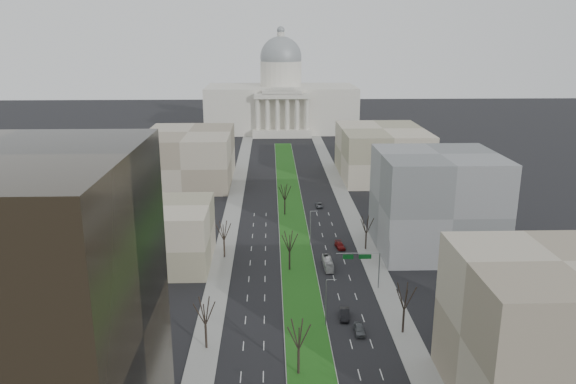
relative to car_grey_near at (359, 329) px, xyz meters
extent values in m
plane|color=black|center=(-9.44, 67.88, -0.76)|extent=(600.00, 600.00, 0.00)
cube|color=#999993|center=(-9.44, 66.88, -0.69)|extent=(8.00, 222.00, 0.15)
cube|color=#1A4F15|center=(-9.44, 66.88, -0.59)|extent=(7.70, 221.70, 0.06)
cube|color=gray|center=(-26.94, 42.88, -0.69)|extent=(5.00, 330.00, 0.15)
cube|color=gray|center=(8.06, 42.88, -0.69)|extent=(5.00, 330.00, 0.15)
cube|color=beige|center=(-9.44, 217.88, 11.24)|extent=(80.00, 40.00, 24.00)
cube|color=beige|center=(-9.44, 194.88, 1.24)|extent=(30.00, 6.00, 4.00)
cube|color=beige|center=(-9.44, 194.88, 20.24)|extent=(28.00, 5.00, 2.50)
cube|color=beige|center=(-9.44, 194.88, 22.24)|extent=(20.00, 5.00, 1.80)
cube|color=beige|center=(-9.44, 194.88, 23.84)|extent=(12.00, 5.00, 1.60)
cylinder|color=beige|center=(-9.44, 217.88, 29.24)|extent=(22.00, 22.00, 14.00)
sphere|color=gray|center=(-9.44, 217.88, 38.24)|extent=(22.00, 22.00, 22.00)
cylinder|color=beige|center=(-9.44, 217.88, 49.24)|extent=(4.00, 4.00, 4.00)
sphere|color=gray|center=(-9.44, 217.88, 52.24)|extent=(4.00, 4.00, 4.00)
cylinder|color=beige|center=(-21.94, 194.88, 11.24)|extent=(2.00, 2.00, 16.00)
cylinder|color=beige|center=(-16.94, 194.88, 11.24)|extent=(2.00, 2.00, 16.00)
cylinder|color=beige|center=(-11.94, 194.88, 11.24)|extent=(2.00, 2.00, 16.00)
cylinder|color=beige|center=(-6.94, 194.88, 11.24)|extent=(2.00, 2.00, 16.00)
cylinder|color=beige|center=(-1.94, 194.88, 11.24)|extent=(2.00, 2.00, 16.00)
cylinder|color=beige|center=(3.06, 194.88, 11.24)|extent=(2.00, 2.00, 16.00)
cube|color=gray|center=(-42.44, 32.88, 6.24)|extent=(26.00, 22.00, 14.00)
cube|color=gray|center=(23.56, -20.12, 10.24)|extent=(26.00, 24.00, 22.00)
cube|color=slate|center=(24.56, 39.88, 11.24)|extent=(28.00, 26.00, 24.00)
cube|color=gray|center=(-44.44, 107.88, 8.24)|extent=(30.00, 40.00, 18.00)
cube|color=gray|center=(25.56, 112.88, 8.24)|extent=(30.00, 40.00, 18.00)
cylinder|color=black|center=(-26.64, -4.12, 1.40)|extent=(0.40, 0.40, 4.32)
cylinder|color=black|center=(-26.64, 35.88, 1.35)|extent=(0.40, 0.40, 4.22)
cylinder|color=black|center=(7.76, -0.12, 1.45)|extent=(0.40, 0.40, 4.42)
cylinder|color=black|center=(7.76, 39.88, 1.26)|extent=(0.40, 0.40, 4.03)
cylinder|color=black|center=(-11.44, -12.12, 1.40)|extent=(0.40, 0.40, 4.32)
cylinder|color=black|center=(-11.44, 27.88, 1.40)|extent=(0.40, 0.40, 4.32)
cylinder|color=black|center=(-11.44, 67.88, 1.40)|extent=(0.40, 0.40, 4.32)
cylinder|color=gray|center=(-5.74, 2.88, 3.74)|extent=(0.20, 0.20, 9.00)
cylinder|color=gray|center=(-4.84, 2.88, 8.34)|extent=(1.80, 0.12, 0.12)
cylinder|color=gray|center=(-5.74, 42.88, 3.74)|extent=(0.20, 0.20, 9.00)
cylinder|color=gray|center=(-4.84, 42.88, 8.34)|extent=(1.80, 0.12, 0.12)
cylinder|color=gray|center=(6.76, 17.88, 3.24)|extent=(0.24, 0.24, 8.00)
cylinder|color=gray|center=(2.26, 17.88, 7.24)|extent=(9.00, 0.18, 0.18)
cube|color=#0C591E|center=(3.76, 17.96, 6.44)|extent=(2.60, 0.08, 1.00)
cube|color=#0C591E|center=(0.26, 17.96, 6.44)|extent=(2.20, 0.08, 1.00)
imported|color=#4B4F53|center=(0.00, 0.00, 0.00)|extent=(1.84, 4.48, 1.52)
imported|color=black|center=(-1.91, 5.60, 0.05)|extent=(2.25, 5.09, 1.62)
imported|color=#660D0D|center=(1.53, 40.98, -0.06)|extent=(2.56, 5.01, 1.39)
imported|color=#56595F|center=(-0.65, 75.20, -0.15)|extent=(2.12, 4.47, 1.23)
imported|color=silver|center=(-2.69, 29.06, 0.33)|extent=(2.02, 7.88, 2.18)
camera|label=1|loc=(-15.55, -88.68, 50.65)|focal=35.00mm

